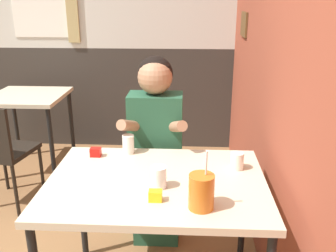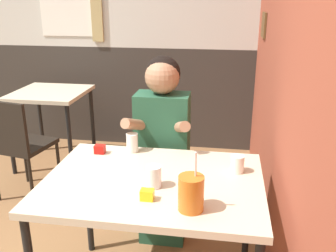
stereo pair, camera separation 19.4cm
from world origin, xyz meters
TOP-DOWN VIEW (x-y plane):
  - brick_wall_right at (1.48, 1.34)m, footprint 0.08×4.68m
  - back_wall at (-0.01, 2.71)m, footprint 5.90×0.09m
  - main_table at (0.82, 0.40)m, footprint 1.09×0.80m
  - background_table at (-0.53, 2.04)m, footprint 0.67×0.67m
  - person_seated at (0.77, 0.97)m, footprint 0.42×0.41m
  - cocktail_pitcher at (1.03, 0.15)m, footprint 0.11×0.11m
  - glass_near_pitcher at (0.84, 0.32)m, footprint 0.08×0.08m
  - glass_center at (0.63, 0.72)m, footprint 0.07×0.07m
  - glass_far_side at (1.23, 0.55)m, footprint 0.07×0.07m
  - condiment_ketchup at (0.45, 0.67)m, footprint 0.06×0.04m
  - condiment_mustard at (0.83, 0.20)m, footprint 0.06×0.04m

SIDE VIEW (x-z plane):
  - background_table at x=-0.53m, z-range 0.28..1.03m
  - person_seated at x=0.77m, z-range 0.05..1.33m
  - main_table at x=0.82m, z-range 0.31..1.07m
  - condiment_ketchup at x=0.45m, z-range 0.75..0.80m
  - condiment_mustard at x=0.83m, z-range 0.75..0.80m
  - glass_far_side at x=1.23m, z-range 0.75..0.85m
  - glass_near_pitcher at x=0.84m, z-range 0.75..0.86m
  - glass_center at x=0.63m, z-range 0.75..0.87m
  - cocktail_pitcher at x=1.03m, z-range 0.70..0.97m
  - brick_wall_right at x=1.48m, z-range 0.00..2.70m
  - back_wall at x=-0.01m, z-range 0.01..2.71m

